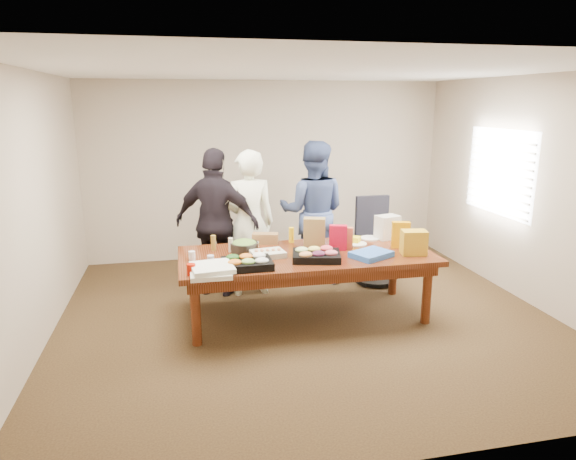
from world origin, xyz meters
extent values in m
cube|color=#47301E|center=(0.00, 0.00, -0.01)|extent=(5.50, 5.00, 0.02)
cube|color=white|center=(0.00, 0.00, 2.71)|extent=(5.50, 5.00, 0.02)
cube|color=beige|center=(0.00, 2.50, 1.35)|extent=(5.50, 0.04, 2.70)
cube|color=beige|center=(0.00, -2.50, 1.35)|extent=(5.50, 0.04, 2.70)
cube|color=beige|center=(-2.75, 0.00, 1.35)|extent=(0.04, 5.00, 2.70)
cube|color=beige|center=(2.75, 0.00, 1.35)|extent=(0.04, 5.00, 2.70)
cube|color=white|center=(2.72, 0.60, 1.50)|extent=(0.03, 1.40, 1.10)
cube|color=beige|center=(2.68, 0.60, 1.50)|extent=(0.04, 1.36, 1.00)
cube|color=#4C1C0F|center=(0.00, 0.00, 0.38)|extent=(2.80, 1.20, 0.75)
cube|color=black|center=(1.20, 0.90, 0.55)|extent=(0.57, 0.57, 1.10)
imported|color=white|center=(-0.53, 0.87, 0.92)|extent=(0.69, 0.48, 1.83)
imported|color=#3E5083|center=(0.39, 1.22, 0.95)|extent=(1.11, 0.98, 1.90)
imported|color=black|center=(-0.92, 0.93, 0.93)|extent=(1.17, 0.89, 1.85)
cube|color=black|center=(-0.71, -0.34, 0.79)|extent=(0.50, 0.39, 0.08)
cube|color=black|center=(0.05, -0.23, 0.79)|extent=(0.58, 0.50, 0.08)
cube|color=beige|center=(-0.44, -0.02, 0.78)|extent=(0.39, 0.31, 0.06)
cylinder|color=black|center=(-0.67, 0.23, 0.80)|extent=(0.36, 0.36, 0.10)
cube|color=blue|center=(0.65, -0.28, 0.78)|extent=(0.51, 0.46, 0.06)
cube|color=red|center=(0.38, 0.06, 0.89)|extent=(0.21, 0.13, 0.29)
cube|color=#DA8F02|center=(1.11, 0.00, 0.90)|extent=(0.22, 0.13, 0.30)
cube|color=#CE633A|center=(0.48, 0.09, 0.88)|extent=(0.18, 0.12, 0.25)
cylinder|color=silver|center=(0.24, 0.40, 0.82)|extent=(0.11, 0.11, 0.15)
cylinder|color=#E2AF0B|center=(-0.07, 0.49, 0.84)|extent=(0.08, 0.08, 0.18)
cylinder|color=olive|center=(-1.00, 0.34, 0.84)|extent=(0.06, 0.06, 0.18)
cylinder|color=beige|center=(-0.82, 0.25, 0.83)|extent=(0.06, 0.06, 0.16)
cube|color=yellow|center=(0.62, 0.33, 0.79)|extent=(0.26, 0.24, 0.08)
cube|color=brown|center=(-0.38, 0.51, 0.81)|extent=(0.33, 0.21, 0.12)
cube|color=olive|center=(0.17, 0.31, 0.91)|extent=(0.28, 0.21, 0.33)
cylinder|color=#A71100|center=(-1.27, -0.46, 0.81)|extent=(0.09, 0.09, 0.11)
cylinder|color=silver|center=(-1.07, -0.18, 0.80)|extent=(0.07, 0.07, 0.10)
cylinder|color=white|center=(-1.25, 0.02, 0.80)|extent=(0.09, 0.09, 0.10)
cube|color=silver|center=(-1.09, -0.50, 0.77)|extent=(0.40, 0.40, 0.05)
cube|color=white|center=(-1.07, -0.48, 0.82)|extent=(0.44, 0.44, 0.05)
cylinder|color=white|center=(0.66, 0.25, 0.76)|extent=(0.30, 0.30, 0.01)
cylinder|color=white|center=(0.91, 0.44, 0.76)|extent=(0.29, 0.29, 0.02)
cylinder|color=beige|center=(0.24, 0.46, 0.78)|extent=(0.14, 0.14, 0.05)
cylinder|color=#F4EDBA|center=(-0.55, 0.38, 0.78)|extent=(0.17, 0.17, 0.06)
cube|color=silver|center=(1.12, 0.41, 0.89)|extent=(0.31, 0.25, 0.29)
cube|color=gold|center=(1.15, -0.27, 0.88)|extent=(0.30, 0.23, 0.27)
camera|label=1|loc=(-1.33, -5.22, 2.39)|focal=31.61mm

